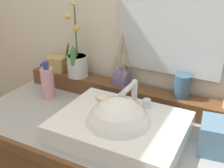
% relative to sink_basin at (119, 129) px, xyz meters
% --- Properties ---
extents(wall_back, '(3.01, 0.20, 2.59)m').
position_rel_sink_basin_xyz_m(wall_back, '(-0.09, 0.45, 0.39)').
color(wall_back, beige).
rests_on(wall_back, ground).
extents(back_ledge, '(1.08, 0.10, 0.08)m').
position_rel_sink_basin_xyz_m(back_ledge, '(-0.09, 0.28, 0.00)').
color(back_ledge, brown).
rests_on(back_ledge, vanity_cabinet).
extents(sink_basin, '(0.48, 0.37, 0.28)m').
position_rel_sink_basin_xyz_m(sink_basin, '(0.00, 0.00, 0.00)').
color(sink_basin, white).
rests_on(sink_basin, vanity_cabinet).
extents(soap_bar, '(0.07, 0.04, 0.02)m').
position_rel_sink_basin_xyz_m(soap_bar, '(-0.13, 0.11, 0.05)').
color(soap_bar, beige).
rests_on(soap_bar, sink_basin).
extents(potted_plant, '(0.12, 0.12, 0.37)m').
position_rel_sink_basin_xyz_m(potted_plant, '(-0.37, 0.28, 0.12)').
color(potted_plant, beige).
rests_on(potted_plant, back_ledge).
extents(tumbler_cup, '(0.07, 0.07, 0.10)m').
position_rel_sink_basin_xyz_m(tumbler_cup, '(0.16, 0.29, 0.09)').
color(tumbler_cup, '#33536B').
rests_on(tumbler_cup, back_ledge).
extents(reed_diffuser, '(0.09, 0.10, 0.25)m').
position_rel_sink_basin_xyz_m(reed_diffuser, '(-0.13, 0.29, 0.08)').
color(reed_diffuser, slate).
rests_on(reed_diffuser, back_ledge).
extents(trinket_box, '(0.11, 0.09, 0.08)m').
position_rel_sink_basin_xyz_m(trinket_box, '(-0.51, 0.28, 0.08)').
color(trinket_box, tan).
rests_on(trinket_box, back_ledge).
extents(lotion_bottle, '(0.06, 0.07, 0.19)m').
position_rel_sink_basin_xyz_m(lotion_bottle, '(-0.45, 0.14, 0.04)').
color(lotion_bottle, '#D696A0').
rests_on(lotion_bottle, vanity_cabinet).
extents(tissue_box, '(0.15, 0.15, 0.11)m').
position_rel_sink_basin_xyz_m(tissue_box, '(0.35, 0.09, 0.02)').
color(tissue_box, slate).
rests_on(tissue_box, vanity_cabinet).
extents(mirror, '(0.46, 0.02, 0.53)m').
position_rel_sink_basin_xyz_m(mirror, '(0.07, 0.34, 0.39)').
color(mirror, silver).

